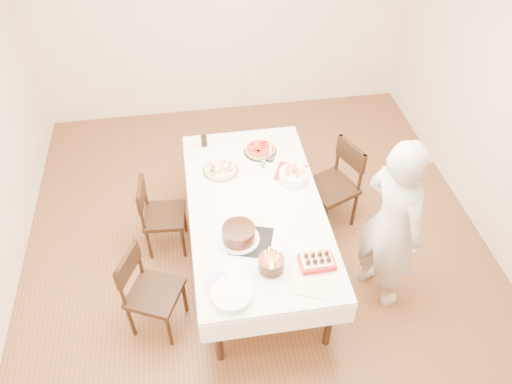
{
  "coord_description": "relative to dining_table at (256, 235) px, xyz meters",
  "views": [
    {
      "loc": [
        -0.51,
        -3.06,
        3.8
      ],
      "look_at": [
        -0.04,
        -0.11,
        0.92
      ],
      "focal_mm": 35.0,
      "sensor_mm": 36.0,
      "label": 1
    }
  ],
  "objects": [
    {
      "name": "chair_left_savory",
      "position": [
        -0.81,
        0.34,
        0.03
      ],
      "size": [
        0.45,
        0.45,
        0.8
      ],
      "primitive_type": null,
      "rotation": [
        0.0,
        0.0,
        3.05
      ],
      "color": "black",
      "rests_on": "floor"
    },
    {
      "name": "dining_table",
      "position": [
        0.0,
        0.0,
        0.0
      ],
      "size": [
        1.78,
        2.39,
        0.75
      ],
      "primitive_type": "cube",
      "rotation": [
        0.0,
        0.0,
        -0.33
      ],
      "color": "white",
      "rests_on": "floor"
    },
    {
      "name": "chair_left_dessert",
      "position": [
        -0.91,
        -0.53,
        0.05
      ],
      "size": [
        0.57,
        0.57,
        0.84
      ],
      "primitive_type": null,
      "rotation": [
        0.0,
        0.0,
        2.71
      ],
      "color": "black",
      "rests_on": "floor"
    },
    {
      "name": "taper_candle",
      "position": [
        0.23,
        0.58,
        0.54
      ],
      "size": [
        0.08,
        0.08,
        0.34
      ],
      "primitive_type": "cylinder",
      "rotation": [
        0.0,
        0.0,
        0.13
      ],
      "color": "white",
      "rests_on": "dining_table"
    },
    {
      "name": "chair_right_savory",
      "position": [
        0.81,
        0.42,
        0.08
      ],
      "size": [
        0.61,
        0.61,
        0.92
      ],
      "primitive_type": null,
      "rotation": [
        0.0,
        0.0,
        0.39
      ],
      "color": "black",
      "rests_on": "floor"
    },
    {
      "name": "red_placemat",
      "position": [
        0.39,
        0.38,
        0.38
      ],
      "size": [
        0.35,
        0.35,
        0.01
      ],
      "primitive_type": "cube",
      "rotation": [
        0.0,
        0.0,
        -0.41
      ],
      "color": "#B21E1E",
      "rests_on": "dining_table"
    },
    {
      "name": "china_plate",
      "position": [
        -0.4,
        -0.75,
        0.38
      ],
      "size": [
        0.23,
        0.23,
        0.01
      ],
      "primitive_type": "cylinder",
      "rotation": [
        0.0,
        0.0,
        -0.05
      ],
      "color": "white",
      "rests_on": "dining_table"
    },
    {
      "name": "person",
      "position": [
        1.02,
        -0.48,
        0.48
      ],
      "size": [
        0.62,
        0.73,
        1.7
      ],
      "primitive_type": "imported",
      "rotation": [
        0.0,
        0.0,
        1.98
      ],
      "color": "#BAB5AF",
      "rests_on": "floor"
    },
    {
      "name": "pizza_white",
      "position": [
        -0.25,
        0.49,
        0.4
      ],
      "size": [
        0.39,
        0.39,
        0.04
      ],
      "primitive_type": "cylinder",
      "rotation": [
        0.0,
        0.0,
        -0.17
      ],
      "color": "beige",
      "rests_on": "dining_table"
    },
    {
      "name": "plate_stack",
      "position": [
        -0.32,
        -0.88,
        0.41
      ],
      "size": [
        0.39,
        0.39,
        0.06
      ],
      "primitive_type": "cylinder",
      "rotation": [
        0.0,
        0.0,
        -0.39
      ],
      "color": "white",
      "rests_on": "dining_table"
    },
    {
      "name": "floor",
      "position": [
        0.04,
        0.11,
        -0.38
      ],
      "size": [
        5.0,
        5.0,
        0.0
      ],
      "primitive_type": "plane",
      "color": "brown",
      "rests_on": "ground"
    },
    {
      "name": "layer_cake",
      "position": [
        -0.19,
        -0.35,
        0.44
      ],
      "size": [
        0.37,
        0.37,
        0.13
      ],
      "primitive_type": "cylinder",
      "rotation": [
        0.0,
        0.0,
        0.1
      ],
      "color": "black",
      "rests_on": "dining_table"
    },
    {
      "name": "box_lid",
      "position": [
        0.26,
        -0.89,
        0.38
      ],
      "size": [
        0.31,
        0.26,
        0.02
      ],
      "primitive_type": "cube",
      "rotation": [
        0.0,
        0.0,
        -0.43
      ],
      "color": "beige",
      "rests_on": "dining_table"
    },
    {
      "name": "shaker_pair",
      "position": [
        0.15,
        0.49,
        0.42
      ],
      "size": [
        0.11,
        0.11,
        0.1
      ],
      "primitive_type": null,
      "rotation": [
        0.0,
        0.0,
        -0.36
      ],
      "color": "white",
      "rests_on": "dining_table"
    },
    {
      "name": "strawberry_box",
      "position": [
        0.36,
        -0.69,
        0.41
      ],
      "size": [
        0.27,
        0.18,
        0.07
      ],
      "primitive_type": null,
      "rotation": [
        0.0,
        0.0,
        0.02
      ],
      "color": "#A51912",
      "rests_on": "dining_table"
    },
    {
      "name": "wall_back",
      "position": [
        0.04,
        2.61,
        0.98
      ],
      "size": [
        4.5,
        0.04,
        2.7
      ],
      "primitive_type": "cube",
      "color": "silver",
      "rests_on": "floor"
    },
    {
      "name": "birthday_cake",
      "position": [
        0.01,
        -0.68,
        0.48
      ],
      "size": [
        0.21,
        0.21,
        0.18
      ],
      "primitive_type": "cylinder",
      "rotation": [
        0.0,
        0.0,
        0.05
      ],
      "color": "#331B0E",
      "rests_on": "dining_table"
    },
    {
      "name": "cake_board",
      "position": [
        -0.1,
        -0.38,
        0.38
      ],
      "size": [
        0.41,
        0.41,
        0.01
      ],
      "primitive_type": "cube",
      "rotation": [
        0.0,
        0.0,
        -0.3
      ],
      "color": "black",
      "rests_on": "dining_table"
    },
    {
      "name": "pasta_bowl",
      "position": [
        0.38,
        0.28,
        0.43
      ],
      "size": [
        0.33,
        0.33,
        0.08
      ],
      "primitive_type": "cylinder",
      "rotation": [
        0.0,
        0.0,
        0.31
      ],
      "color": "white",
      "rests_on": "dining_table"
    },
    {
      "name": "cola_glass",
      "position": [
        -0.37,
        0.9,
        0.43
      ],
      "size": [
        0.06,
        0.06,
        0.11
      ],
      "primitive_type": "cylinder",
      "rotation": [
        0.0,
        0.0,
        -0.05
      ],
      "color": "black",
      "rests_on": "dining_table"
    },
    {
      "name": "pizza_pepperoni",
      "position": [
        0.16,
        0.72,
        0.4
      ],
      "size": [
        0.37,
        0.37,
        0.04
      ],
      "primitive_type": "cylinder",
      "rotation": [
        0.0,
        0.0,
        0.19
      ],
      "color": "red",
      "rests_on": "dining_table"
    }
  ]
}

